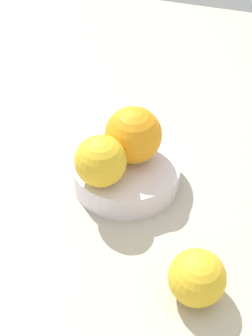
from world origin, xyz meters
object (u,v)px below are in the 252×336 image
object	(u,v)px
orange_in_bowl_0	(133,135)
orange_loose_0	(197,278)
fruit_bowl	(126,171)
orange_in_bowl_1	(100,161)

from	to	relation	value
orange_in_bowl_0	orange_loose_0	world-z (taller)	orange_in_bowl_0
fruit_bowl	orange_in_bowl_1	world-z (taller)	orange_in_bowl_1
orange_in_bowl_0	orange_loose_0	bearing A→B (deg)	36.97
fruit_bowl	orange_loose_0	bearing A→B (deg)	40.28
orange_in_bowl_0	orange_loose_0	xyz separation A→B (cm)	(15.58, 11.73, -4.39)
orange_in_bowl_0	orange_in_bowl_1	world-z (taller)	orange_in_bowl_0
orange_loose_0	fruit_bowl	bearing A→B (deg)	-139.72
fruit_bowl	orange_in_bowl_0	xyz separation A→B (cm)	(-0.91, 0.70, 5.74)
orange_in_bowl_1	orange_loose_0	world-z (taller)	orange_in_bowl_1
fruit_bowl	orange_in_bowl_1	size ratio (longest dim) A/B	2.27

